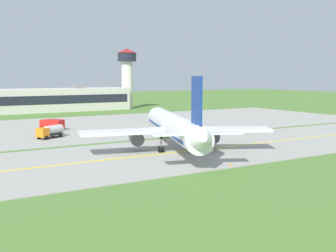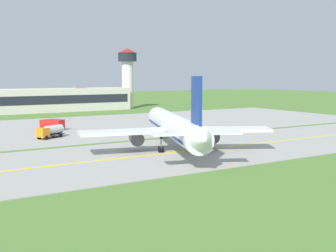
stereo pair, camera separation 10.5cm
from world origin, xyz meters
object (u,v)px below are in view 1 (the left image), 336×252
(service_truck_baggage, at_px, (52,124))
(control_tower, at_px, (127,72))
(service_truck_fuel, at_px, (50,131))
(airplane_lead, at_px, (175,127))

(service_truck_baggage, height_order, control_tower, control_tower)
(service_truck_baggage, bearing_deg, control_tower, 49.32)
(service_truck_fuel, bearing_deg, control_tower, 53.13)
(service_truck_fuel, relative_size, control_tower, 0.27)
(airplane_lead, distance_m, control_tower, 95.88)
(airplane_lead, xyz_separation_m, control_tower, (33.83, 89.15, 10.03))
(service_truck_fuel, distance_m, control_tower, 81.19)
(control_tower, bearing_deg, service_truck_baggage, -130.68)
(service_truck_baggage, bearing_deg, airplane_lead, -74.82)
(airplane_lead, bearing_deg, service_truck_baggage, 105.18)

